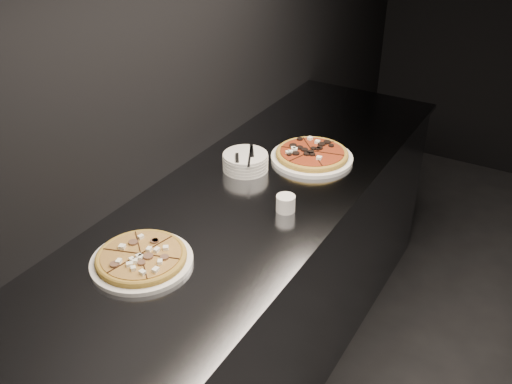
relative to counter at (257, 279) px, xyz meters
The scene contains 7 objects.
wall_left 1.01m from the counter, behind, with size 0.02×5.00×2.80m, color black.
counter is the anchor object (origin of this frame).
pizza_mushroom 0.77m from the counter, 97.46° to the right, with size 0.37×0.37×0.04m.
pizza_tomato 0.59m from the counter, 76.78° to the left, with size 0.37×0.37×0.04m.
plate_stack 0.52m from the counter, 137.91° to the left, with size 0.19×0.19×0.07m.
cutlery 0.55m from the counter, 140.02° to the left, with size 0.09×0.19×0.01m.
ramekin 0.53m from the counter, 27.03° to the right, with size 0.07×0.07×0.06m.
Camera 1 is at (-1.16, -1.66, 2.05)m, focal length 40.00 mm.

